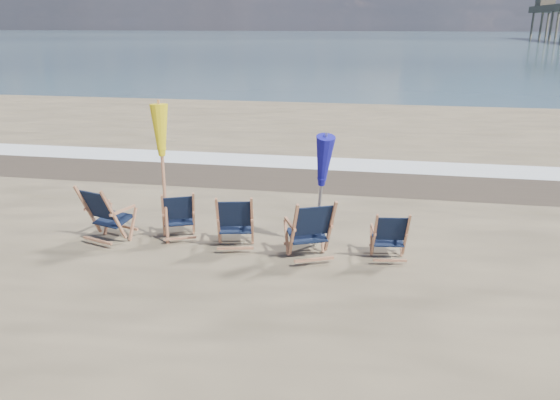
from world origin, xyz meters
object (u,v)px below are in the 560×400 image
(umbrella_yellow, at_px, (161,139))
(beach_chair_1, at_px, (194,215))
(beach_chair_0, at_px, (114,218))
(beach_chair_2, at_px, (252,223))
(umbrella_blue, at_px, (321,163))
(beach_chair_4, at_px, (406,237))
(beach_chair_3, at_px, (331,229))

(umbrella_yellow, bearing_deg, beach_chair_1, 23.79)
(beach_chair_0, bearing_deg, beach_chair_2, -155.44)
(umbrella_blue, bearing_deg, beach_chair_4, -11.79)
(beach_chair_3, xyz_separation_m, beach_chair_4, (1.18, 0.13, -0.10))
(beach_chair_2, relative_size, beach_chair_3, 0.93)
(beach_chair_3, height_order, umbrella_yellow, umbrella_yellow)
(umbrella_yellow, relative_size, umbrella_blue, 1.17)
(beach_chair_4, relative_size, umbrella_yellow, 0.37)
(beach_chair_4, bearing_deg, beach_chair_1, -13.18)
(beach_chair_4, relative_size, umbrella_blue, 0.44)
(beach_chair_0, xyz_separation_m, umbrella_blue, (3.41, 0.52, 0.98))
(beach_chair_0, distance_m, beach_chair_4, 4.82)
(beach_chair_0, relative_size, beach_chair_1, 1.15)
(beach_chair_1, distance_m, beach_chair_2, 1.15)
(beach_chair_3, relative_size, beach_chair_4, 1.22)
(beach_chair_1, bearing_deg, beach_chair_0, 1.59)
(umbrella_blue, bearing_deg, beach_chair_1, 178.95)
(beach_chair_1, height_order, umbrella_blue, umbrella_blue)
(beach_chair_3, bearing_deg, beach_chair_0, -22.61)
(beach_chair_0, distance_m, umbrella_blue, 3.58)
(beach_chair_1, distance_m, beach_chair_4, 3.62)
(beach_chair_2, relative_size, umbrella_yellow, 0.42)
(beach_chair_1, bearing_deg, beach_chair_4, 151.61)
(beach_chair_0, xyz_separation_m, beach_chair_3, (3.63, 0.10, 0.01))
(beach_chair_4, height_order, umbrella_yellow, umbrella_yellow)
(umbrella_blue, bearing_deg, beach_chair_0, -171.40)
(beach_chair_4, height_order, umbrella_blue, umbrella_blue)
(beach_chair_3, xyz_separation_m, umbrella_blue, (-0.22, 0.42, 0.97))
(beach_chair_1, xyz_separation_m, beach_chair_4, (3.60, -0.33, -0.02))
(beach_chair_1, distance_m, beach_chair_3, 2.47)
(beach_chair_0, relative_size, beach_chair_4, 1.21)
(beach_chair_4, bearing_deg, beach_chair_0, -5.25)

